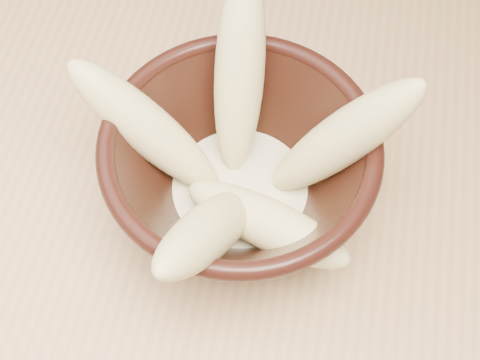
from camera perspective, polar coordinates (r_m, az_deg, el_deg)
table at (r=0.73m, az=-7.41°, el=1.28°), size 1.20×0.80×0.75m
bowl at (r=0.54m, az=0.00°, el=0.53°), size 0.22×0.22×0.12m
milk_puddle at (r=0.57m, az=-0.00°, el=-0.95°), size 0.12×0.12×0.02m
banana_upright at (r=0.54m, az=-0.05°, el=9.09°), size 0.05×0.13×0.17m
banana_left at (r=0.54m, az=-7.97°, el=4.39°), size 0.15×0.08×0.13m
banana_right at (r=0.52m, az=8.72°, el=3.46°), size 0.13×0.07×0.16m
banana_across at (r=0.52m, az=2.28°, el=-3.74°), size 0.15×0.09×0.05m
banana_front at (r=0.49m, az=-2.64°, el=-4.31°), size 0.08×0.16×0.14m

